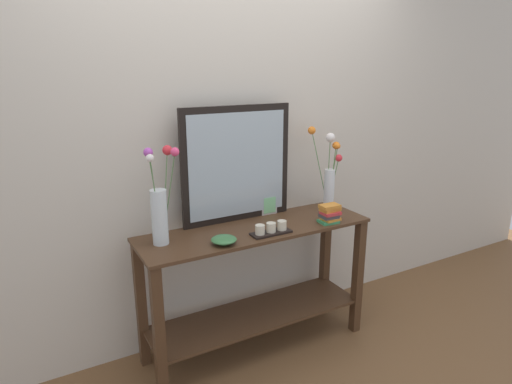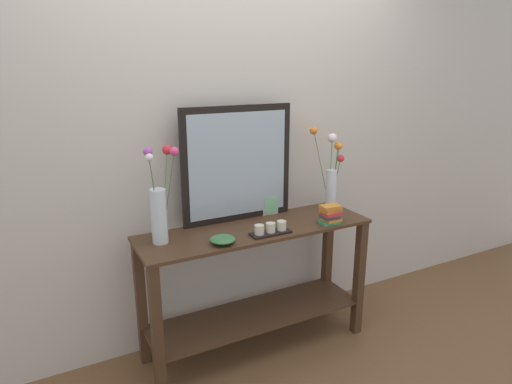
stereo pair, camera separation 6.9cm
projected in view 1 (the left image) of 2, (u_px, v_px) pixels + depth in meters
The scene contains 10 objects.
ground_plane at pixel (256, 346), 2.88m from camera, with size 7.00×6.00×0.02m, color brown.
wall_back at pixel (230, 133), 2.78m from camera, with size 6.40×0.08×2.70m, color beige.
console_table at pixel (256, 275), 2.74m from camera, with size 1.44×0.43×0.82m.
mirror_leaning at pixel (237, 165), 2.69m from camera, with size 0.72×0.03×0.72m.
tall_vase_left at pixel (160, 207), 2.36m from camera, with size 0.18×0.14×0.53m.
vase_right at pixel (329, 174), 2.94m from camera, with size 0.17×0.19×0.55m.
candle_tray at pixel (271, 229), 2.55m from camera, with size 0.24×0.09×0.07m.
picture_frame_small at pixel (269, 205), 2.87m from camera, with size 0.11×0.01×0.13m.
decorative_bowl at pixel (224, 240), 2.40m from camera, with size 0.14×0.14×0.04m.
book_stack at pixel (330, 214), 2.72m from camera, with size 0.13×0.10×0.12m.
Camera 1 is at (-1.21, -2.17, 1.77)m, focal length 30.83 mm.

